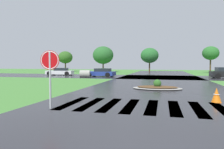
# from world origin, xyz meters

# --- Properties ---
(asphalt_roadway) EXTENTS (10.39, 80.00, 0.01)m
(asphalt_roadway) POSITION_xyz_m (0.00, 10.00, 0.00)
(asphalt_roadway) COLOR #2B2B30
(asphalt_roadway) RESTS_ON ground
(asphalt_cross_road) EXTENTS (90.00, 9.35, 0.01)m
(asphalt_cross_road) POSITION_xyz_m (0.00, 24.57, 0.00)
(asphalt_cross_road) COLOR #2B2B30
(asphalt_cross_road) RESTS_ON ground
(crosswalk_stripes) EXTENTS (7.65, 3.21, 0.01)m
(crosswalk_stripes) POSITION_xyz_m (0.00, 4.77, 0.00)
(crosswalk_stripes) COLOR white
(crosswalk_stripes) RESTS_ON ground
(stop_sign) EXTENTS (0.75, 0.17, 2.31)m
(stop_sign) POSITION_xyz_m (-3.92, 3.42, 1.71)
(stop_sign) COLOR #B2B5BA
(stop_sign) RESTS_ON ground
(median_island) EXTENTS (3.45, 2.12, 0.68)m
(median_island) POSITION_xyz_m (0.05, 11.09, 0.13)
(median_island) COLOR #9E9B93
(median_island) RESTS_ON ground
(car_blue_compact) EXTENTS (4.06, 2.37, 1.16)m
(car_blue_compact) POSITION_xyz_m (-7.92, 23.66, 0.56)
(car_blue_compact) COLOR navy
(car_blue_compact) RESTS_ON ground
(car_silver_hatch) EXTENTS (4.34, 2.43, 1.15)m
(car_silver_hatch) POSITION_xyz_m (-15.33, 25.82, 0.55)
(car_silver_hatch) COLOR silver
(car_silver_hatch) RESTS_ON ground
(drainage_pipe_stack) EXTENTS (1.49, 1.22, 0.95)m
(drainage_pipe_stack) POSITION_xyz_m (-9.65, 21.93, 0.47)
(drainage_pipe_stack) COLOR #9E9B93
(drainage_pipe_stack) RESTS_ON ground
(traffic_cone) EXTENTS (0.44, 0.44, 0.68)m
(traffic_cone) POSITION_xyz_m (2.85, 6.46, 0.33)
(traffic_cone) COLOR orange
(traffic_cone) RESTS_ON ground
(background_treeline) EXTENTS (42.90, 5.26, 5.55)m
(background_treeline) POSITION_xyz_m (-4.95, 39.77, 3.58)
(background_treeline) COLOR #4C3823
(background_treeline) RESTS_ON ground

